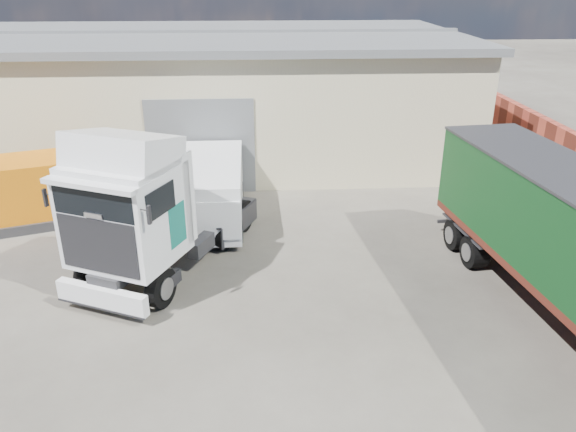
{
  "coord_description": "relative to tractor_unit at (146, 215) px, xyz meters",
  "views": [
    {
      "loc": [
        0.07,
        -10.36,
        7.85
      ],
      "look_at": [
        0.85,
        3.0,
        1.98
      ],
      "focal_mm": 35.0,
      "sensor_mm": 36.0,
      "label": 1
    }
  ],
  "objects": [
    {
      "name": "ground",
      "position": [
        2.91,
        -3.53,
        -1.85
      ],
      "size": [
        120.0,
        120.0,
        0.0
      ],
      "primitive_type": "plane",
      "color": "#272420",
      "rests_on": "ground"
    },
    {
      "name": "warehouse",
      "position": [
        -3.09,
        12.46,
        0.81
      ],
      "size": [
        30.6,
        12.6,
        5.42
      ],
      "color": "#B6AA8C",
      "rests_on": "ground"
    },
    {
      "name": "tractor_unit",
      "position": [
        0.0,
        0.0,
        0.0
      ],
      "size": [
        4.9,
        6.89,
        4.41
      ],
      "rotation": [
        0.0,
        0.0,
        -0.42
      ],
      "color": "black",
      "rests_on": "ground"
    },
    {
      "name": "panel_van",
      "position": [
        1.41,
        3.53,
        -0.77
      ],
      "size": [
        2.16,
        5.14,
        2.09
      ],
      "rotation": [
        0.0,
        0.0,
        0.01
      ],
      "color": "black",
      "rests_on": "ground"
    },
    {
      "name": "orange_skip",
      "position": [
        -5.09,
        3.86,
        -0.89
      ],
      "size": [
        4.05,
        3.23,
        2.21
      ],
      "rotation": [
        0.0,
        0.0,
        0.33
      ],
      "color": "#2D2D30",
      "rests_on": "ground"
    }
  ]
}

